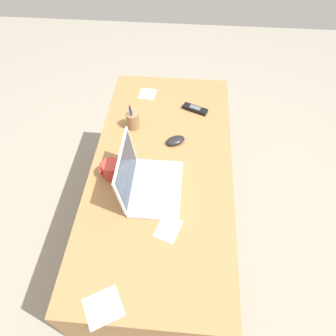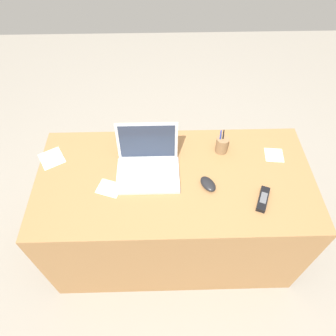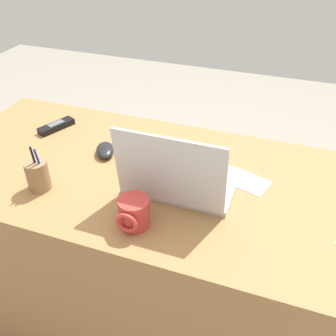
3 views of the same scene
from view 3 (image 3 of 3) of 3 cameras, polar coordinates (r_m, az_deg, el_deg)
name	(u,v)px [view 3 (image 3 of 3)]	position (r m, az deg, el deg)	size (l,w,h in m)	color
ground_plane	(149,307)	(1.82, -2.84, -20.18)	(6.00, 6.00, 0.00)	gray
desk	(147,249)	(1.53, -3.26, -12.14)	(1.51, 0.72, 0.75)	#9E7042
laptop	(179,178)	(1.16, 1.61, -1.49)	(0.34, 0.27, 0.25)	silver
computer_mouse	(105,150)	(1.38, -9.46, 2.69)	(0.06, 0.11, 0.03)	black
coffee_mug_white	(134,213)	(1.05, -5.19, -6.79)	(0.09, 0.10, 0.09)	#C63833
cordless_phone	(56,126)	(1.58, -16.48, 6.08)	(0.10, 0.15, 0.03)	black
pen_holder	(38,175)	(1.25, -19.02, -1.02)	(0.07, 0.07, 0.16)	olive
paper_note_right	(249,182)	(1.26, 12.12, -2.12)	(0.12, 0.09, 0.00)	white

